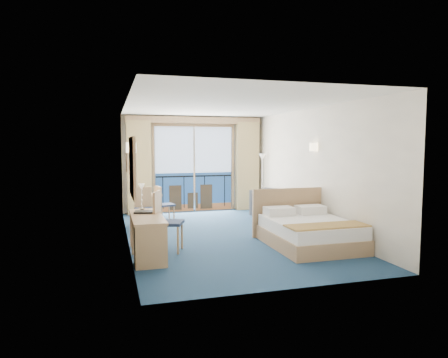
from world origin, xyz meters
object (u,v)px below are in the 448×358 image
armchair (271,204)px  table_chair_a (162,202)px  round_table (146,202)px  desk_chair (164,218)px  floor_lamp (262,168)px  nightstand (297,216)px  table_chair_b (143,205)px  desk (150,239)px  bed (308,231)px

armchair → table_chair_a: table_chair_a is taller
round_table → desk_chair: bearing=-88.3°
floor_lamp → round_table: size_ratio=2.14×
nightstand → armchair: armchair is taller
floor_lamp → table_chair_b: size_ratio=1.77×
floor_lamp → round_table: 3.49m
nightstand → desk: desk is taller
armchair → desk: armchair is taller
floor_lamp → desk: (-3.57, -4.16, -0.86)m
round_table → table_chair_a: size_ratio=0.85×
nightstand → table_chair_b: size_ratio=0.62×
bed → armchair: bed is taller
nightstand → armchair: size_ratio=0.67×
nightstand → bed: bearing=-109.0°
armchair → table_chair_b: 3.26m
floor_lamp → desk_chair: floor_lamp is taller
floor_lamp → desk: floor_lamp is taller
desk → round_table: bearing=85.8°
floor_lamp → table_chair_b: (-3.43, -1.39, -0.72)m
round_table → table_chair_b: (-0.11, -0.58, 0.00)m
floor_lamp → table_chair_a: floor_lamp is taller
nightstand → desk: (-3.49, -1.78, 0.10)m
armchair → table_chair_b: table_chair_b is taller
bed → table_chair_a: 3.81m
bed → floor_lamp: size_ratio=1.15×
nightstand → desk_chair: size_ratio=0.53×
table_chair_a → table_chair_b: bearing=122.6°
nightstand → desk_chair: 3.37m
round_table → table_chair_a: bearing=-10.2°
desk_chair → table_chair_b: desk_chair is taller
round_table → table_chair_a: 0.39m
armchair → floor_lamp: 1.41m
bed → round_table: bearing=131.9°
desk → table_chair_a: (0.63, 3.29, 0.12)m
bed → desk: bearing=-174.2°
nightstand → round_table: (-3.25, 1.58, 0.24)m
floor_lamp → round_table: (-3.32, -0.81, -0.72)m
armchair → desk: (-3.38, -3.07, 0.00)m
armchair → round_table: (-3.13, 0.29, 0.13)m
floor_lamp → desk_chair: (-3.24, -3.50, -0.64)m
round_table → bed: bearing=-48.1°
desk → desk_chair: (0.33, 0.67, 0.22)m
bed → desk_chair: (-2.66, 0.36, 0.33)m
desk_chair → nightstand: bearing=-49.9°
nightstand → table_chair_b: table_chair_b is taller
table_chair_a → floor_lamp: bearing=-87.0°
armchair → desk: bearing=1.9°
bed → table_chair_a: size_ratio=2.10×
nightstand → desk: 3.92m
table_chair_b → desk_chair: bearing=-86.8°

